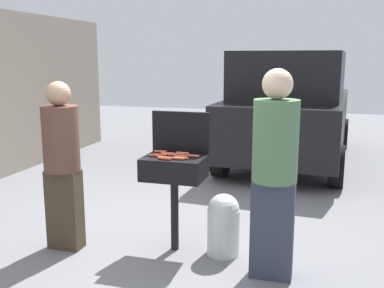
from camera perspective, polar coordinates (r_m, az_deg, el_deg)
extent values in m
plane|color=slate|center=(4.93, -4.31, -11.96)|extent=(24.00, 24.00, 0.00)
cylinder|color=black|center=(4.54, -2.23, -8.94)|extent=(0.08, 0.08, 0.74)
cube|color=black|center=(4.40, -2.27, -3.04)|extent=(0.60, 0.44, 0.22)
cube|color=black|center=(4.54, -1.43, 1.52)|extent=(0.60, 0.05, 0.42)
cylinder|color=#AD4228|center=(4.27, -1.34, -1.80)|extent=(0.13, 0.03, 0.03)
cylinder|color=#B74C33|center=(4.35, -1.55, -1.56)|extent=(0.13, 0.03, 0.03)
cylinder|color=#AD4228|center=(4.25, -3.49, -1.88)|extent=(0.13, 0.04, 0.03)
cylinder|color=#AD4228|center=(4.41, -4.07, -1.40)|extent=(0.13, 0.04, 0.03)
cylinder|color=#C6593D|center=(4.43, -3.11, -1.34)|extent=(0.13, 0.03, 0.03)
cylinder|color=#B74C33|center=(4.29, -3.57, -1.75)|extent=(0.13, 0.03, 0.03)
cylinder|color=#C6593D|center=(4.48, -1.20, -1.18)|extent=(0.13, 0.03, 0.03)
cylinder|color=#C6593D|center=(4.47, -3.16, -1.21)|extent=(0.13, 0.03, 0.03)
cylinder|color=#B74C33|center=(4.43, -1.71, -1.33)|extent=(0.13, 0.03, 0.03)
cylinder|color=#B74C33|center=(4.39, -4.69, -1.48)|extent=(0.13, 0.04, 0.03)
cylinder|color=#B74C33|center=(4.35, 0.08, -1.54)|extent=(0.13, 0.03, 0.03)
cylinder|color=#C6593D|center=(4.25, -1.84, -1.86)|extent=(0.13, 0.03, 0.03)
cylinder|color=#B74C33|center=(4.57, -4.06, -0.97)|extent=(0.13, 0.04, 0.03)
cylinder|color=silver|center=(4.50, 4.02, -11.11)|extent=(0.32, 0.32, 0.46)
sphere|color=silver|center=(4.42, 4.06, -8.35)|extent=(0.31, 0.31, 0.31)
cube|color=#3F3323|center=(4.75, -15.91, -8.03)|extent=(0.34, 0.19, 0.81)
cylinder|color=brown|center=(4.57, -16.39, 0.66)|extent=(0.36, 0.36, 0.64)
sphere|color=tan|center=(4.51, -16.69, 6.18)|extent=(0.24, 0.24, 0.24)
cube|color=#333847|center=(4.04, 10.20, -10.67)|extent=(0.37, 0.20, 0.88)
cylinder|color=#4C724C|center=(3.83, 10.60, 0.38)|extent=(0.39, 0.39, 0.70)
sphere|color=beige|center=(3.77, 10.86, 7.53)|extent=(0.26, 0.26, 0.26)
cube|color=black|center=(8.53, 12.46, 3.00)|extent=(2.18, 4.51, 0.90)
cube|color=black|center=(8.26, 12.52, 8.67)|extent=(1.92, 2.71, 0.80)
cylinder|color=black|center=(7.03, 17.96, -2.70)|extent=(0.26, 0.65, 0.64)
cylinder|color=black|center=(7.30, 3.67, -1.68)|extent=(0.26, 0.65, 0.64)
cylinder|color=black|center=(10.05, 18.61, 1.27)|extent=(0.26, 0.65, 0.64)
cylinder|color=black|center=(10.24, 8.48, 1.91)|extent=(0.26, 0.65, 0.64)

